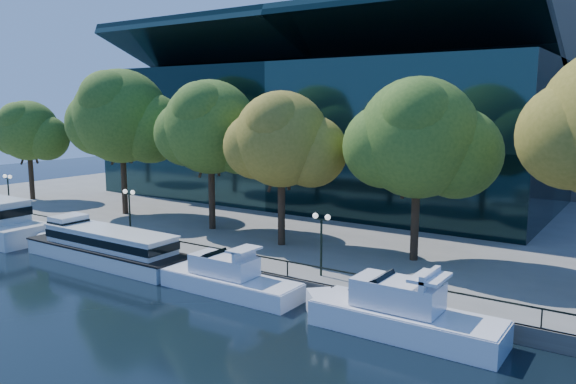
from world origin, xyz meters
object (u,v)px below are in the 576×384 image
Objects in this scene: lamp_0 at (8,185)px; lamp_2 at (321,230)px; cruiser_far at (397,312)px; tree_1 at (122,118)px; tree_4 at (420,141)px; lamp_1 at (129,203)px; cruiser_near at (225,278)px; tree_3 at (283,141)px; tour_boat at (102,244)px; tree_2 at (211,129)px; tree_0 at (28,132)px.

lamp_0 and lamp_2 have the same top height.
cruiser_far is 36.21m from tree_1.
tree_4 is 3.16× the size of lamp_1.
lamp_2 is at bearing -118.52° from tree_4.
cruiser_near is 15.94m from tree_4.
tree_3 is (-1.59, 8.80, 8.09)m from cruiser_near.
cruiser_far is at bearing -17.40° from tree_1.
tour_boat is 1.47× the size of cruiser_far.
tree_2 is at bearing -179.00° from tree_4.
tree_3 is (8.29, -1.31, -0.69)m from tree_2.
lamp_2 is at bearing 0.00° from lamp_0.
cruiser_near is 0.90× the size of tree_3.
tree_4 is at bearing 106.30° from cruiser_far.
lamp_1 is at bearing -15.24° from tree_0.
tree_1 is 30.35m from tree_4.
tree_1 is 13.07m from lamp_0.
tree_3 is at bearing -4.69° from tree_1.
tree_1 is 12.78m from lamp_1.
lamp_1 is at bearing -116.35° from tree_2.
tree_2 is at bearing -0.44° from tree_0.
tour_boat is at bearing -169.00° from lamp_2.
cruiser_near is at bearing -129.52° from tree_4.
tree_0 is at bearing -179.86° from tree_4.
lamp_2 is (-6.75, 3.65, 2.82)m from cruiser_far.
tree_2 reaches higher than cruiser_near.
tour_boat reaches higher than cruiser_near.
tree_2 is (27.74, -0.21, 0.99)m from tree_0.
tour_boat is 4.06× the size of lamp_0.
tree_2 reaches higher than tour_boat.
tree_2 is 17.14m from lamp_2.
tour_boat is 1.29× the size of tree_4.
tree_4 reaches higher than lamp_0.
tree_2 reaches higher than lamp_1.
lamp_0 is 17.69m from lamp_1.
tour_boat is 28.17m from tree_0.
tree_4 reaches higher than cruiser_near.
lamp_0 is 35.69m from lamp_2.
tree_1 reaches higher than tree_0.
tree_1 is 28.25m from lamp_2.
tree_4 reaches higher than cruiser_far.
tree_3 is at bearing -9.01° from tree_2.
tree_2 reaches higher than lamp_0.
tree_0 reaches higher than cruiser_far.
tree_3 is at bearing 10.03° from lamp_0.
tree_1 is at bearing 36.94° from lamp_0.
lamp_2 is at bearing -23.63° from tree_2.
cruiser_far is (11.67, -0.01, 0.20)m from cruiser_near.
tree_1 reaches higher than cruiser_far.
tour_boat is at bearing -141.67° from tree_3.
tree_1 is at bearing 132.61° from tour_boat.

